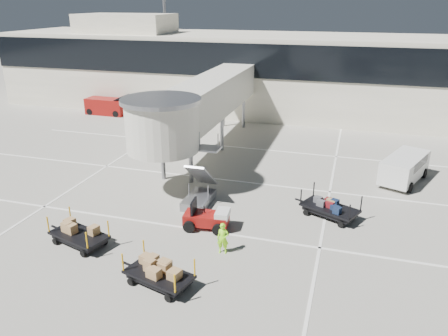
{
  "coord_description": "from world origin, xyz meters",
  "views": [
    {
      "loc": [
        6.84,
        -17.16,
        11.39
      ],
      "look_at": [
        -0.17,
        6.16,
        2.0
      ],
      "focal_mm": 35.0,
      "sensor_mm": 36.0,
      "label": 1
    }
  ],
  "objects": [
    {
      "name": "minivan",
      "position": [
        10.6,
        12.36,
        1.07
      ],
      "size": [
        3.52,
        5.05,
        1.78
      ],
      "rotation": [
        0.0,
        0.0,
        -0.39
      ],
      "color": "silver",
      "rests_on": "ground"
    },
    {
      "name": "baggage_tug",
      "position": [
        0.06,
        2.35,
        0.57
      ],
      "size": [
        2.49,
        1.71,
        1.56
      ],
      "rotation": [
        0.0,
        0.0,
        0.09
      ],
      "color": "maroon",
      "rests_on": "ground"
    },
    {
      "name": "ground_worker",
      "position": [
        1.56,
        0.24,
        0.78
      ],
      "size": [
        0.62,
        0.46,
        1.56
      ],
      "primitive_type": "imported",
      "rotation": [
        0.0,
        0.0,
        0.16
      ],
      "color": "#95FE1A",
      "rests_on": "ground"
    },
    {
      "name": "box_cart_near",
      "position": [
        -0.24,
        -3.02,
        0.59
      ],
      "size": [
        3.69,
        2.2,
        1.42
      ],
      "rotation": [
        0.0,
        0.0,
        -0.27
      ],
      "color": "black",
      "rests_on": "ground"
    },
    {
      "name": "box_cart_far",
      "position": [
        -5.3,
        -1.12,
        0.54
      ],
      "size": [
        3.72,
        2.25,
        1.43
      ],
      "rotation": [
        0.0,
        0.0,
        -0.29
      ],
      "color": "black",
      "rests_on": "ground"
    },
    {
      "name": "lane_markings",
      "position": [
        -0.67,
        9.33,
        0.01
      ],
      "size": [
        40.0,
        30.0,
        0.02
      ],
      "color": "white",
      "rests_on": "ground"
    },
    {
      "name": "ground",
      "position": [
        0.0,
        0.0,
        0.0
      ],
      "size": [
        140.0,
        140.0,
        0.0
      ],
      "primitive_type": "plane",
      "color": "#A4A092",
      "rests_on": "ground"
    },
    {
      "name": "suitcase_cart",
      "position": [
        6.14,
        5.59,
        0.53
      ],
      "size": [
        3.78,
        2.69,
        1.49
      ],
      "rotation": [
        0.0,
        0.0,
        -0.43
      ],
      "color": "black",
      "rests_on": "ground"
    },
    {
      "name": "terminal",
      "position": [
        -0.35,
        29.94,
        4.11
      ],
      "size": [
        64.0,
        12.11,
        15.2
      ],
      "color": "#EEE5CD",
      "rests_on": "ground"
    },
    {
      "name": "belt_loader",
      "position": [
        -18.2,
        22.88,
        0.84
      ],
      "size": [
        4.63,
        1.94,
        2.21
      ],
      "rotation": [
        0.0,
        0.0,
        -0.02
      ],
      "color": "maroon",
      "rests_on": "ground"
    },
    {
      "name": "jet_bridge",
      "position": [
        -3.97,
        12.26,
        4.28
      ],
      "size": [
        5.7,
        20.4,
        6.03
      ],
      "color": "silver",
      "rests_on": "ground"
    }
  ]
}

